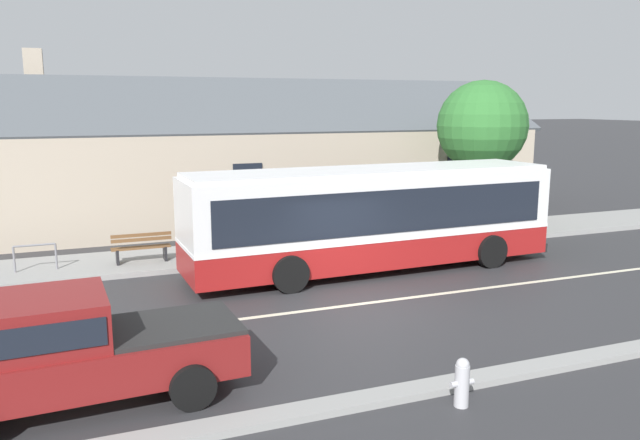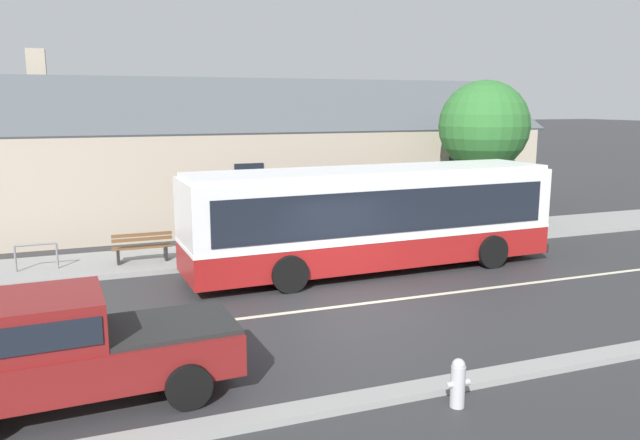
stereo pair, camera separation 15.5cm
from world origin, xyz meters
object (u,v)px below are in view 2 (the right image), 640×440
Objects in this scene: pickup_truck_maroon at (66,347)px; bike_rack at (36,252)px; bus_stop_sign at (502,195)px; fire_hydrant at (458,382)px; street_tree_primary at (484,127)px; transit_bus at (372,216)px; bench_by_building at (142,248)px.

pickup_truck_maroon is 8.82m from bike_rack.
bus_stop_sign is at bearing 28.93° from pickup_truck_maroon.
bus_stop_sign reaches higher than fire_hydrant.
pickup_truck_maroon is 0.93× the size of street_tree_primary.
bus_stop_sign is at bearing -100.32° from street_tree_primary.
bus_stop_sign reaches higher than pickup_truck_maroon.
pickup_truck_maroon is at bearing -146.78° from street_tree_primary.
bus_stop_sign is 15.50m from bike_rack.
bus_stop_sign is (14.48, 8.00, 0.66)m from pickup_truck_maroon.
transit_bus is 13.54× the size of fire_hydrant.
street_tree_primary is at bearing 53.71° from fire_hydrant.
bus_stop_sign is 2.07× the size of bike_rack.
fire_hydrant is 0.35× the size of bus_stop_sign.
street_tree_primary is (12.83, 1.05, 3.45)m from bench_by_building.
fire_hydrant is at bearing -106.22° from transit_bus.
bench_by_building is (1.96, 8.63, -0.41)m from pickup_truck_maroon.
bike_rack is at bearing 163.00° from transit_bus.
bench_by_building is at bearing 77.23° from pickup_truck_maroon.
bike_rack is at bearing 177.20° from bus_stop_sign.
street_tree_primary is (6.45, 3.77, 2.40)m from transit_bus.
bus_stop_sign reaches higher than bike_rack.
fire_hydrant is at bearing -22.01° from pickup_truck_maroon.
transit_bus is 8.73m from fire_hydrant.
street_tree_primary is at bearing 4.68° from bench_by_building.
bench_by_building is at bearing 177.11° from bus_stop_sign.
bus_stop_sign is (12.52, -0.63, 1.07)m from bench_by_building.
pickup_truck_maroon is 4.62× the size of bike_rack.
bus_stop_sign reaches higher than bench_by_building.
fire_hydrant is at bearing -70.23° from bench_by_building.
transit_bus reaches higher than bike_rack.
bike_rack is (-0.98, 8.76, -0.30)m from pickup_truck_maroon.
transit_bus is at bearing -161.20° from bus_stop_sign.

